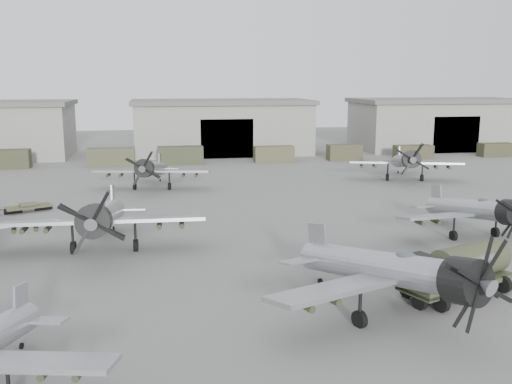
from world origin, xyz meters
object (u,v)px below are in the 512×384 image
Objects in this scene: aircraft_mid_1 at (103,217)px; tug_trailer at (0,210)px; fuel_tanker at (457,267)px; aircraft_far_0 at (151,169)px; aircraft_far_1 at (406,161)px; aircraft_near_1 at (395,271)px; aircraft_mid_2 at (477,210)px.

tug_trailer is at bearing 129.46° from aircraft_mid_1.
fuel_tanker is at bearing -28.18° from aircraft_mid_1.
aircraft_far_0 is 0.95× the size of aircraft_far_1.
fuel_tanker is 38.97m from tug_trailer.
fuel_tanker is 1.14× the size of tug_trailer.
aircraft_mid_1 is 40.42m from aircraft_far_1.
fuel_tanker is at bearing 5.07° from aircraft_near_1.
aircraft_mid_1 reaches higher than aircraft_mid_2.
aircraft_far_0 reaches higher than fuel_tanker.
tug_trailer is (-30.01, 24.83, -1.10)m from fuel_tanker.
aircraft_far_1 is at bearing 47.78° from fuel_tanker.
tug_trailer is (-13.26, -9.83, -1.79)m from aircraft_far_0.
aircraft_mid_1 is 16.73m from tug_trailer.
aircraft_mid_1 reaches higher than aircraft_far_1.
aircraft_far_0 is at bearing -162.98° from aircraft_far_1.
tug_trailer is (-10.08, 13.20, -2.05)m from aircraft_mid_1.
fuel_tanker is (19.93, -11.63, -0.96)m from aircraft_mid_1.
aircraft_near_1 is 5.40m from fuel_tanker.
aircraft_far_1 is at bearing 11.08° from aircraft_far_0.
aircraft_mid_1 reaches higher than fuel_tanker.
aircraft_near_1 is 37.21m from tug_trailer.
aircraft_far_0 is 1.92× the size of tug_trailer.
aircraft_far_0 is at bearing 129.61° from aircraft_mid_2.
aircraft_near_1 is at bearing -175.05° from fuel_tanker.
tug_trailer is at bearing 118.40° from fuel_tanker.
aircraft_far_0 is at bearing 11.90° from tug_trailer.
tug_trailer is (-25.26, 27.24, -2.00)m from aircraft_near_1.
aircraft_mid_2 is 0.91× the size of aircraft_far_1.
aircraft_mid_2 is at bearing -34.99° from aircraft_far_0.
aircraft_mid_1 reaches higher than aircraft_near_1.
aircraft_mid_1 is at bearing 172.14° from aircraft_mid_2.
aircraft_mid_1 is at bearing 115.36° from aircraft_near_1.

